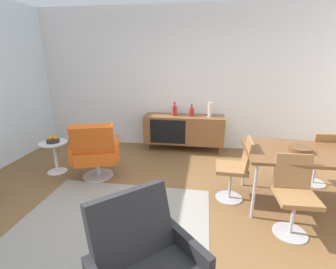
{
  "coord_description": "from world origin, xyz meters",
  "views": [
    {
      "loc": [
        0.3,
        -2.45,
        1.84
      ],
      "look_at": [
        -0.12,
        0.29,
        0.96
      ],
      "focal_mm": 26.05,
      "sensor_mm": 36.0,
      "label": 1
    }
  ],
  "objects_px": {
    "vase_sculptural_dark": "(210,110)",
    "dining_chair_near_window": "(236,167)",
    "lounge_chair_red": "(95,150)",
    "armchair_black_shell": "(144,266)",
    "wooden_bowl_on_table": "(300,149)",
    "dining_table": "(312,155)",
    "dining_chair_back_right": "(320,156)",
    "sideboard": "(184,129)",
    "dining_chair_front_left": "(294,193)",
    "fruit_bowl": "(53,140)",
    "vase_cobalt": "(175,110)",
    "vase_ceramic_small": "(192,112)",
    "side_table_round": "(55,154)"
  },
  "relations": [
    {
      "from": "dining_table",
      "to": "dining_chair_near_window",
      "type": "xyz_separation_m",
      "value": [
        -0.89,
        -0.0,
        -0.23
      ]
    },
    {
      "from": "side_table_round",
      "to": "wooden_bowl_on_table",
      "type": "bearing_deg",
      "value": -6.83
    },
    {
      "from": "vase_cobalt",
      "to": "vase_ceramic_small",
      "type": "relative_size",
      "value": 1.14
    },
    {
      "from": "vase_sculptural_dark",
      "to": "side_table_round",
      "type": "relative_size",
      "value": 0.55
    },
    {
      "from": "dining_chair_near_window",
      "to": "vase_ceramic_small",
      "type": "bearing_deg",
      "value": 111.91
    },
    {
      "from": "sideboard",
      "to": "dining_chair_front_left",
      "type": "xyz_separation_m",
      "value": [
        1.39,
        -2.3,
        0.03
      ]
    },
    {
      "from": "dining_chair_front_left",
      "to": "side_table_round",
      "type": "distance_m",
      "value": 3.53
    },
    {
      "from": "wooden_bowl_on_table",
      "to": "vase_sculptural_dark",
      "type": "bearing_deg",
      "value": 121.13
    },
    {
      "from": "dining_chair_back_right",
      "to": "lounge_chair_red",
      "type": "height_order",
      "value": "lounge_chair_red"
    },
    {
      "from": "side_table_round",
      "to": "dining_chair_front_left",
      "type": "bearing_deg",
      "value": -15.74
    },
    {
      "from": "vase_ceramic_small",
      "to": "fruit_bowl",
      "type": "relative_size",
      "value": 1.23
    },
    {
      "from": "sideboard",
      "to": "armchair_black_shell",
      "type": "xyz_separation_m",
      "value": [
        0.04,
        -3.47,
        0.03
      ]
    },
    {
      "from": "sideboard",
      "to": "side_table_round",
      "type": "xyz_separation_m",
      "value": [
        -2.01,
        -1.34,
        -0.12
      ]
    },
    {
      "from": "lounge_chair_red",
      "to": "vase_sculptural_dark",
      "type": "bearing_deg",
      "value": 39.97
    },
    {
      "from": "wooden_bowl_on_table",
      "to": "side_table_round",
      "type": "xyz_separation_m",
      "value": [
        -3.58,
        0.43,
        -0.45
      ]
    },
    {
      "from": "dining_chair_front_left",
      "to": "fruit_bowl",
      "type": "height_order",
      "value": "dining_chair_front_left"
    },
    {
      "from": "sideboard",
      "to": "dining_chair_front_left",
      "type": "relative_size",
      "value": 1.87
    },
    {
      "from": "dining_table",
      "to": "dining_chair_near_window",
      "type": "distance_m",
      "value": 0.92
    },
    {
      "from": "side_table_round",
      "to": "sideboard",
      "type": "bearing_deg",
      "value": 33.71
    },
    {
      "from": "vase_sculptural_dark",
      "to": "dining_chair_near_window",
      "type": "relative_size",
      "value": 0.34
    },
    {
      "from": "dining_table",
      "to": "dining_chair_near_window",
      "type": "bearing_deg",
      "value": -179.87
    },
    {
      "from": "sideboard",
      "to": "dining_table",
      "type": "relative_size",
      "value": 1.0
    },
    {
      "from": "dining_chair_back_right",
      "to": "armchair_black_shell",
      "type": "xyz_separation_m",
      "value": [
        -2.05,
        -2.29,
        -0.0
      ]
    },
    {
      "from": "sideboard",
      "to": "dining_chair_back_right",
      "type": "distance_m",
      "value": 2.4
    },
    {
      "from": "dining_table",
      "to": "dining_chair_back_right",
      "type": "relative_size",
      "value": 1.87
    },
    {
      "from": "vase_sculptural_dark",
      "to": "side_table_round",
      "type": "height_order",
      "value": "vase_sculptural_dark"
    },
    {
      "from": "vase_sculptural_dark",
      "to": "dining_chair_near_window",
      "type": "height_order",
      "value": "vase_sculptural_dark"
    },
    {
      "from": "sideboard",
      "to": "fruit_bowl",
      "type": "bearing_deg",
      "value": -146.34
    },
    {
      "from": "armchair_black_shell",
      "to": "side_table_round",
      "type": "distance_m",
      "value": 2.96
    },
    {
      "from": "armchair_black_shell",
      "to": "dining_chair_near_window",
      "type": "bearing_deg",
      "value": 64.97
    },
    {
      "from": "dining_table",
      "to": "lounge_chair_red",
      "type": "distance_m",
      "value": 2.99
    },
    {
      "from": "vase_sculptural_dark",
      "to": "dining_table",
      "type": "bearing_deg",
      "value": -54.66
    },
    {
      "from": "wooden_bowl_on_table",
      "to": "side_table_round",
      "type": "height_order",
      "value": "wooden_bowl_on_table"
    },
    {
      "from": "dining_chair_back_right",
      "to": "dining_chair_front_left",
      "type": "xyz_separation_m",
      "value": [
        -0.71,
        -1.12,
        0.0
      ]
    },
    {
      "from": "dining_chair_back_right",
      "to": "sideboard",
      "type": "bearing_deg",
      "value": 150.59
    },
    {
      "from": "lounge_chair_red",
      "to": "vase_cobalt",
      "type": "bearing_deg",
      "value": 54.4
    },
    {
      "from": "sideboard",
      "to": "lounge_chair_red",
      "type": "relative_size",
      "value": 1.69
    },
    {
      "from": "vase_cobalt",
      "to": "dining_chair_back_right",
      "type": "distance_m",
      "value": 2.59
    },
    {
      "from": "vase_cobalt",
      "to": "dining_chair_front_left",
      "type": "xyz_separation_m",
      "value": [
        1.58,
        -2.3,
        -0.35
      ]
    },
    {
      "from": "dining_chair_front_left",
      "to": "side_table_round",
      "type": "xyz_separation_m",
      "value": [
        -3.39,
        0.96,
        -0.15
      ]
    },
    {
      "from": "sideboard",
      "to": "dining_chair_near_window",
      "type": "relative_size",
      "value": 1.87
    },
    {
      "from": "side_table_round",
      "to": "fruit_bowl",
      "type": "distance_m",
      "value": 0.24
    },
    {
      "from": "dining_chair_front_left",
      "to": "fruit_bowl",
      "type": "bearing_deg",
      "value": 164.25
    },
    {
      "from": "dining_chair_front_left",
      "to": "vase_ceramic_small",
      "type": "bearing_deg",
      "value": 118.3
    },
    {
      "from": "vase_ceramic_small",
      "to": "lounge_chair_red",
      "type": "height_order",
      "value": "vase_ceramic_small"
    },
    {
      "from": "vase_ceramic_small",
      "to": "dining_table",
      "type": "xyz_separation_m",
      "value": [
        1.59,
        -1.74,
        -0.11
      ]
    },
    {
      "from": "dining_chair_front_left",
      "to": "lounge_chair_red",
      "type": "height_order",
      "value": "lounge_chair_red"
    },
    {
      "from": "lounge_chair_red",
      "to": "armchair_black_shell",
      "type": "bearing_deg",
      "value": -57.64
    },
    {
      "from": "wooden_bowl_on_table",
      "to": "armchair_black_shell",
      "type": "distance_m",
      "value": 2.31
    },
    {
      "from": "dining_table",
      "to": "lounge_chair_red",
      "type": "height_order",
      "value": "lounge_chair_red"
    }
  ]
}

